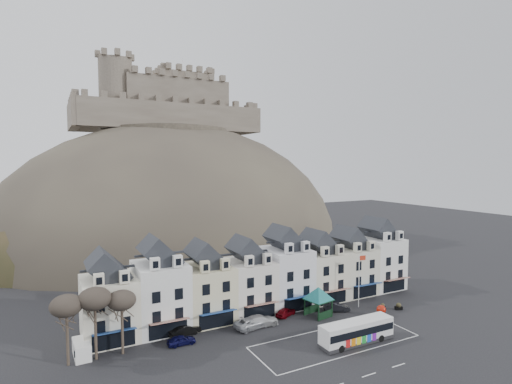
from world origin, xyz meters
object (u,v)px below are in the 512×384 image
Objects in this scene: car_charcoal at (337,307)px; white_van at (82,349)px; car_navy at (181,340)px; flagpole at (360,277)px; car_maroon at (286,312)px; car_black at (185,330)px; car_silver at (252,323)px; bus at (357,331)px; red_buoy at (381,311)px; car_white at (260,321)px; bus_shelter at (318,293)px.

white_van is at bearing 109.87° from car_charcoal.
car_navy is at bearing -14.69° from white_van.
white_van is (-40.76, 2.66, -3.98)m from flagpole.
car_navy is 16.92m from car_maroon.
car_navy is 0.81× the size of car_black.
car_silver reaches higher than car_maroon.
car_silver is (10.40, 0.52, 0.13)m from car_navy.
bus is at bearing -133.34° from flagpole.
red_buoy is 0.31× the size of car_white.
bus_shelter is 21.39m from car_navy.
bus reaches higher than car_charcoal.
bus_shelter is 4.04× the size of red_buoy.
car_charcoal is (-4.66, 4.72, -0.21)m from red_buoy.
red_buoy is at bearing -98.50° from car_navy.
car_black is at bearing 80.61° from car_white.
car_black is (1.20, 2.50, 0.12)m from car_navy.
flagpole reaches higher than car_charcoal.
red_buoy reaches higher than car_white.
car_maroon is (5.20, 1.50, -0.15)m from car_white.
car_white is 13.29m from car_charcoal.
flagpole is 2.39× the size of car_navy.
car_black is (-18.88, 12.41, -0.90)m from bus.
bus is 1.97× the size of car_silver.
red_buoy is 0.20× the size of flagpole.
red_buoy is 6.10m from flagpole.
car_maroon is at bearing -85.84° from car_silver.
car_white reaches higher than car_silver.
car_maroon is (-4.40, 2.21, -2.82)m from bus_shelter.
car_black reaches higher than car_navy.
car_navy is 24.88m from car_charcoal.
car_silver reaches higher than car_black.
car_navy is 11.61m from car_white.
bus is at bearing -146.11° from car_silver.
car_navy is 0.66× the size of car_white.
car_maroon is (28.27, -0.48, -0.29)m from white_van.
bus is 9.94m from bus_shelter.
bus_shelter is 9.84m from red_buoy.
flagpole is 1.63× the size of car_silver.
flagpole is (8.09, 0.04, 1.45)m from bus_shelter.
car_charcoal is at bearing -108.36° from car_black.
red_buoy is at bearing -104.89° from car_white.
red_buoy is 29.25m from car_black.
flagpole is 28.52m from car_black.
car_charcoal is at bearing 134.65° from red_buoy.
car_silver is at bearing 165.65° from bus_shelter.
car_white is at bearing 165.18° from bus_shelter.
red_buoy is 0.42× the size of car_charcoal.
car_navy is (11.47, -2.50, -0.31)m from white_van.
bus_shelter is 11.16m from car_silver.
flagpole reaches higher than car_black.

